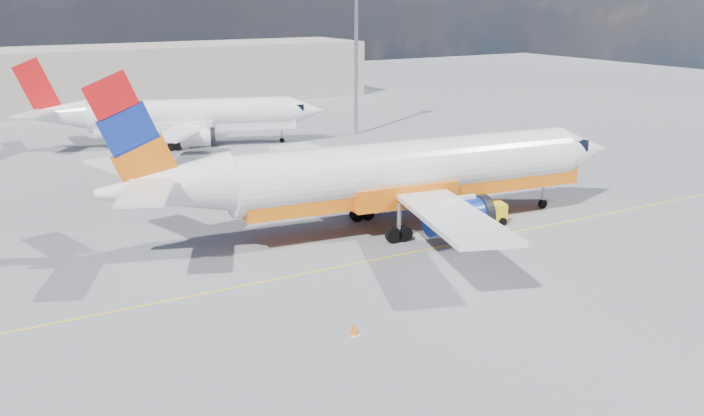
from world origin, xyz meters
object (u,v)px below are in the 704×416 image
second_jet (182,116)px  traffic_cone (354,329)px  main_jet (394,174)px  gse_tug (482,209)px

second_jet → traffic_cone: size_ratio=48.09×
main_jet → second_jet: (-2.51, 34.73, -0.68)m
second_jet → gse_tug: size_ratio=9.23×
traffic_cone → gse_tug: bearing=33.7°
main_jet → second_jet: size_ratio=1.23×
gse_tug → traffic_cone: size_ratio=5.21×
main_jet → gse_tug: main_jet is taller
second_jet → traffic_cone: second_jet is taller
second_jet → gse_tug: (8.32, -36.68, -2.07)m
gse_tug → traffic_cone: 19.89m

